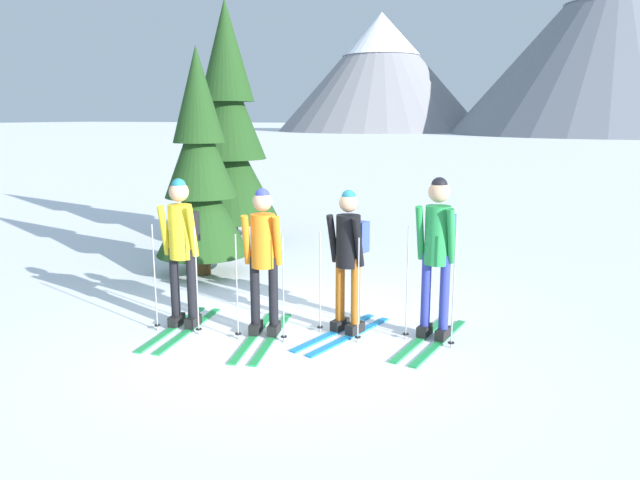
{
  "coord_description": "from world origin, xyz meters",
  "views": [
    {
      "loc": [
        3.14,
        -6.22,
        2.52
      ],
      "look_at": [
        0.2,
        0.31,
        1.05
      ],
      "focal_mm": 34.01,
      "sensor_mm": 36.0,
      "label": 1
    }
  ],
  "objects_px": {
    "skier_in_yellow": "(182,244)",
    "skier_in_green": "(437,248)",
    "skier_in_black": "(349,254)",
    "skier_in_orange": "(264,254)",
    "pine_tree_mid": "(228,134)",
    "pine_tree_near": "(200,173)"
  },
  "relations": [
    {
      "from": "skier_in_yellow",
      "to": "skier_in_green",
      "type": "height_order",
      "value": "skier_in_green"
    },
    {
      "from": "skier_in_black",
      "to": "skier_in_yellow",
      "type": "bearing_deg",
      "value": -161.5
    },
    {
      "from": "skier_in_orange",
      "to": "pine_tree_mid",
      "type": "xyz_separation_m",
      "value": [
        -3.31,
        4.48,
        1.19
      ]
    },
    {
      "from": "skier_in_green",
      "to": "pine_tree_near",
      "type": "height_order",
      "value": "pine_tree_near"
    },
    {
      "from": "skier_in_yellow",
      "to": "skier_in_green",
      "type": "xyz_separation_m",
      "value": [
        2.86,
        0.86,
        0.04
      ]
    },
    {
      "from": "skier_in_black",
      "to": "skier_in_green",
      "type": "xyz_separation_m",
      "value": [
        0.98,
        0.23,
        0.11
      ]
    },
    {
      "from": "pine_tree_near",
      "to": "skier_in_yellow",
      "type": "bearing_deg",
      "value": -60.4
    },
    {
      "from": "skier_in_yellow",
      "to": "skier_in_black",
      "type": "height_order",
      "value": "skier_in_yellow"
    },
    {
      "from": "pine_tree_near",
      "to": "pine_tree_mid",
      "type": "relative_size",
      "value": 0.76
    },
    {
      "from": "skier_in_orange",
      "to": "skier_in_black",
      "type": "bearing_deg",
      "value": 28.25
    },
    {
      "from": "skier_in_green",
      "to": "pine_tree_near",
      "type": "relative_size",
      "value": 0.52
    },
    {
      "from": "skier_in_black",
      "to": "skier_in_green",
      "type": "relative_size",
      "value": 0.91
    },
    {
      "from": "skier_in_black",
      "to": "pine_tree_near",
      "type": "relative_size",
      "value": 0.48
    },
    {
      "from": "skier_in_yellow",
      "to": "skier_in_black",
      "type": "distance_m",
      "value": 1.99
    },
    {
      "from": "skier_in_green",
      "to": "pine_tree_mid",
      "type": "bearing_deg",
      "value": 143.63
    },
    {
      "from": "pine_tree_near",
      "to": "skier_in_orange",
      "type": "bearing_deg",
      "value": -41.69
    },
    {
      "from": "skier_in_green",
      "to": "pine_tree_mid",
      "type": "height_order",
      "value": "pine_tree_mid"
    },
    {
      "from": "skier_in_orange",
      "to": "skier_in_green",
      "type": "bearing_deg",
      "value": 20.62
    },
    {
      "from": "skier_in_green",
      "to": "skier_in_black",
      "type": "bearing_deg",
      "value": -166.84
    },
    {
      "from": "skier_in_yellow",
      "to": "pine_tree_near",
      "type": "xyz_separation_m",
      "value": [
        -1.23,
        2.17,
        0.6
      ]
    },
    {
      "from": "skier_in_orange",
      "to": "pine_tree_mid",
      "type": "distance_m",
      "value": 5.69
    },
    {
      "from": "skier_in_green",
      "to": "pine_tree_mid",
      "type": "xyz_separation_m",
      "value": [
        -5.14,
        3.79,
        1.09
      ]
    }
  ]
}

